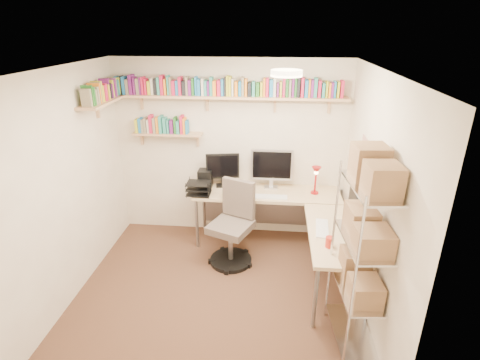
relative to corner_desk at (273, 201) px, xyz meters
name	(u,v)px	position (x,y,z in m)	size (l,w,h in m)	color
ground	(216,293)	(-0.62, -0.96, -0.76)	(3.20, 3.20, 0.00)	#4F3222
room_shell	(213,169)	(-0.62, -0.96, 0.79)	(3.24, 3.04, 2.52)	beige
wall_shelves	(194,97)	(-1.05, 0.34, 1.26)	(3.12, 1.09, 0.80)	tan
corner_desk	(273,201)	(0.00, 0.00, 0.00)	(2.17, 2.00, 1.33)	beige
office_chair	(233,229)	(-0.50, -0.26, -0.31)	(0.63, 0.63, 1.08)	black
wire_rack	(366,232)	(0.80, -1.53, 0.48)	(0.44, 0.79, 1.97)	silver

